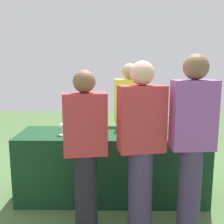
{
  "coord_description": "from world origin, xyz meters",
  "views": [
    {
      "loc": [
        0.04,
        -3.13,
        1.61
      ],
      "look_at": [
        0.0,
        0.0,
        1.05
      ],
      "focal_mm": 43.93,
      "sensor_mm": 36.0,
      "label": 1
    }
  ],
  "objects": [
    {
      "name": "guest_1",
      "position": [
        0.28,
        -0.69,
        0.88
      ],
      "size": [
        0.45,
        0.31,
        1.63
      ],
      "rotation": [
        0.0,
        0.0,
        0.2
      ],
      "color": "#3F3351",
      "rests_on": "ground_plane"
    },
    {
      "name": "wine_bottle_2",
      "position": [
        0.09,
        0.15,
        0.92
      ],
      "size": [
        0.07,
        0.07,
        0.34
      ],
      "color": "black",
      "rests_on": "tasting_table"
    },
    {
      "name": "ice_bucket",
      "position": [
        0.82,
        0.03,
        0.9
      ],
      "size": [
        0.19,
        0.19,
        0.21
      ],
      "primitive_type": "cylinder",
      "color": "silver",
      "rests_on": "tasting_table"
    },
    {
      "name": "tasting_table",
      "position": [
        0.0,
        0.0,
        0.4
      ],
      "size": [
        2.19,
        0.69,
        0.8
      ],
      "primitive_type": "cube",
      "color": "#14381E",
      "rests_on": "ground_plane"
    },
    {
      "name": "guest_2",
      "position": [
        0.74,
        -0.71,
        0.92
      ],
      "size": [
        0.4,
        0.24,
        1.69
      ],
      "rotation": [
        0.0,
        0.0,
        0.07
      ],
      "color": "#3F3351",
      "rests_on": "ground_plane"
    },
    {
      "name": "wine_bottle_1",
      "position": [
        -0.12,
        0.11,
        0.92
      ],
      "size": [
        0.07,
        0.07,
        0.34
      ],
      "color": "black",
      "rests_on": "tasting_table"
    },
    {
      "name": "wine_glass_1",
      "position": [
        -0.32,
        -0.05,
        0.9
      ],
      "size": [
        0.06,
        0.06,
        0.14
      ],
      "color": "silver",
      "rests_on": "tasting_table"
    },
    {
      "name": "ground_plane",
      "position": [
        0.0,
        0.0,
        0.0
      ],
      "size": [
        12.0,
        12.0,
        0.0
      ],
      "primitive_type": "plane",
      "color": "#476638"
    },
    {
      "name": "wine_glass_0",
      "position": [
        -0.57,
        -0.11,
        0.9
      ],
      "size": [
        0.06,
        0.06,
        0.14
      ],
      "color": "silver",
      "rests_on": "tasting_table"
    },
    {
      "name": "wine_glass_2",
      "position": [
        0.31,
        -0.19,
        0.91
      ],
      "size": [
        0.07,
        0.07,
        0.15
      ],
      "color": "silver",
      "rests_on": "tasting_table"
    },
    {
      "name": "guest_0",
      "position": [
        -0.24,
        -0.67,
        0.83
      ],
      "size": [
        0.43,
        0.28,
        1.55
      ],
      "rotation": [
        0.0,
        0.0,
        0.16
      ],
      "color": "black",
      "rests_on": "ground_plane"
    },
    {
      "name": "wine_bottle_3",
      "position": [
        0.26,
        0.08,
        0.92
      ],
      "size": [
        0.07,
        0.07,
        0.32
      ],
      "color": "black",
      "rests_on": "tasting_table"
    },
    {
      "name": "server_pouring",
      "position": [
        0.23,
        0.63,
        0.87
      ],
      "size": [
        0.43,
        0.27,
        1.61
      ],
      "rotation": [
        0.0,
        0.0,
        3.26
      ],
      "color": "brown",
      "rests_on": "ground_plane"
    },
    {
      "name": "menu_board",
      "position": [
        0.74,
        0.98,
        0.42
      ],
      "size": [
        0.53,
        0.11,
        0.84
      ],
      "primitive_type": "cube",
      "rotation": [
        0.0,
        0.0,
        -0.16
      ],
      "color": "white",
      "rests_on": "ground_plane"
    },
    {
      "name": "wine_bottle_0",
      "position": [
        -0.28,
        0.1,
        0.91
      ],
      "size": [
        0.07,
        0.07,
        0.3
      ],
      "color": "black",
      "rests_on": "tasting_table"
    }
  ]
}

